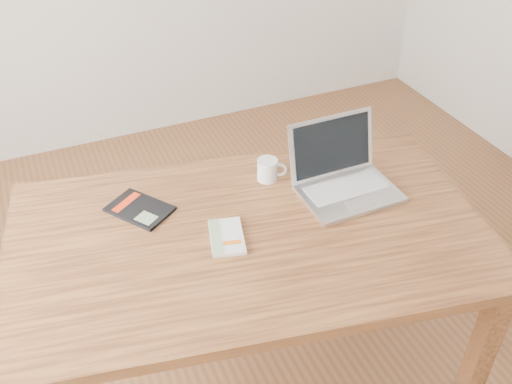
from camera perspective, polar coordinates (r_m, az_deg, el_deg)
name	(u,v)px	position (r m, az deg, el deg)	size (l,w,h in m)	color
room	(252,52)	(1.50, -0.44, 13.87)	(4.04, 4.04, 2.70)	brown
desk	(249,252)	(1.88, -0.67, -6.00)	(1.65, 1.13, 0.75)	#58331A
white_guidebook	(227,237)	(1.79, -2.95, -4.50)	(0.14, 0.19, 0.02)	silver
black_guidebook	(140,209)	(1.94, -11.56, -1.68)	(0.23, 0.25, 0.01)	black
laptop	(343,176)	(2.00, 8.70, 1.58)	(0.33, 0.29, 0.23)	silver
coffee_mug	(268,169)	(2.02, 1.23, 2.28)	(0.10, 0.07, 0.08)	white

